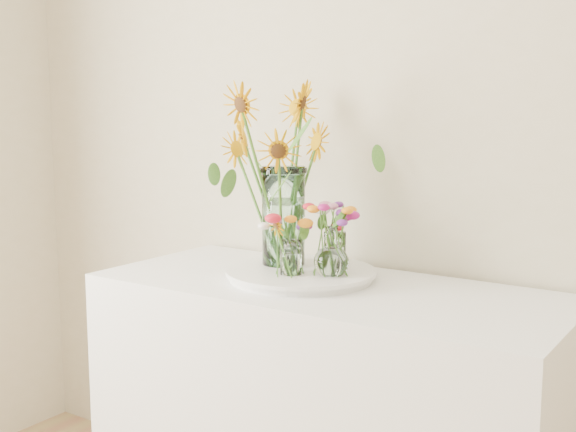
% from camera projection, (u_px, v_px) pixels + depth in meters
% --- Properties ---
extents(counter, '(1.40, 0.60, 0.90)m').
position_uv_depth(counter, '(325.00, 430.00, 2.18)').
color(counter, white).
rests_on(counter, ground_plane).
extents(tray, '(0.43, 0.43, 0.02)m').
position_uv_depth(tray, '(301.00, 275.00, 2.18)').
color(tray, white).
rests_on(tray, counter).
extents(mason_jar, '(0.17, 0.17, 0.31)m').
position_uv_depth(mason_jar, '(283.00, 216.00, 2.24)').
color(mason_jar, '#C4F8E9').
rests_on(mason_jar, tray).
extents(sunflower_bouquet, '(0.85, 0.85, 0.59)m').
position_uv_depth(sunflower_bouquet, '(283.00, 172.00, 2.22)').
color(sunflower_bouquet, '#DC9704').
rests_on(sunflower_bouquet, tray).
extents(small_vase_a, '(0.07, 0.07, 0.11)m').
position_uv_depth(small_vase_a, '(291.00, 258.00, 2.11)').
color(small_vase_a, white).
rests_on(small_vase_a, tray).
extents(wildflower_posy_a, '(0.21, 0.21, 0.20)m').
position_uv_depth(wildflower_posy_a, '(291.00, 243.00, 2.10)').
color(wildflower_posy_a, orange).
rests_on(wildflower_posy_a, tray).
extents(small_vase_b, '(0.13, 0.13, 0.15)m').
position_uv_depth(small_vase_b, '(331.00, 252.00, 2.10)').
color(small_vase_b, white).
rests_on(small_vase_b, tray).
extents(wildflower_posy_b, '(0.22, 0.22, 0.24)m').
position_uv_depth(wildflower_posy_b, '(332.00, 236.00, 2.09)').
color(wildflower_posy_b, orange).
rests_on(wildflower_posy_b, tray).
extents(small_vase_c, '(0.07, 0.07, 0.12)m').
position_uv_depth(small_vase_c, '(335.00, 251.00, 2.20)').
color(small_vase_c, white).
rests_on(small_vase_c, tray).
extents(wildflower_posy_c, '(0.20, 0.20, 0.21)m').
position_uv_depth(wildflower_posy_c, '(335.00, 236.00, 2.19)').
color(wildflower_posy_c, orange).
rests_on(wildflower_posy_c, tray).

